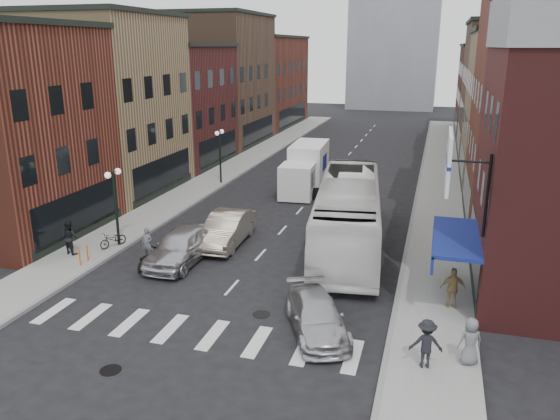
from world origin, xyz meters
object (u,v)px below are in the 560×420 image
object	(u,v)px
streetlamp_far	(220,146)
motorcycle_rider	(148,250)
ped_left_solo	(70,237)
ped_right_a	(426,344)
sedan_left_far	(226,229)
streetlamp_near	(115,193)
box_truck	(306,168)
bike_rack	(84,255)
transit_bus	(348,214)
parked_bicycle	(113,239)
sedan_left_near	(181,246)
ped_right_c	(470,341)
billboard_sign	(451,162)
ped_right_b	(453,288)
curb_car	(317,316)

from	to	relation	value
streetlamp_far	motorcycle_rider	bearing A→B (deg)	-79.79
ped_left_solo	ped_right_a	xyz separation A→B (m)	(17.24, -5.40, -0.02)
motorcycle_rider	ped_right_a	bearing A→B (deg)	-13.95
sedan_left_far	ped_right_a	world-z (taller)	ped_right_a
streetlamp_near	ped_right_a	xyz separation A→B (m)	(15.64, -7.17, -1.94)
streetlamp_far	ped_right_a	bearing A→B (deg)	-53.54
box_truck	bike_rack	bearing A→B (deg)	-115.35
transit_bus	parked_bicycle	xyz separation A→B (m)	(-11.48, -3.69, -1.26)
ped_right_a	sedan_left_near	bearing A→B (deg)	-36.74
bike_rack	parked_bicycle	bearing A→B (deg)	87.56
sedan_left_near	ped_right_a	world-z (taller)	ped_right_a
transit_bus	ped_right_c	distance (m)	11.43
bike_rack	sedan_left_near	xyz separation A→B (m)	(4.25, 1.70, 0.30)
transit_bus	sedan_left_near	world-z (taller)	transit_bus
box_truck	sedan_left_far	size ratio (longest dim) A/B	1.50
streetlamp_near	ped_right_a	bearing A→B (deg)	-24.61
box_truck	sedan_left_far	world-z (taller)	box_truck
streetlamp_far	billboard_sign	bearing A→B (deg)	-47.59
billboard_sign	ped_right_c	bearing A→B (deg)	-71.82
bike_rack	box_truck	size ratio (longest dim) A/B	0.10
ped_left_solo	motorcycle_rider	bearing A→B (deg)	-169.59
ped_right_b	motorcycle_rider	bearing A→B (deg)	-8.48
box_truck	sedan_left_near	distance (m)	15.33
sedan_left_near	curb_car	xyz separation A→B (m)	(7.71, -4.74, -0.20)
ped_left_solo	sedan_left_far	bearing A→B (deg)	-136.45
ped_right_a	billboard_sign	bearing A→B (deg)	-104.12
bike_rack	sedan_left_far	world-z (taller)	sedan_left_far
motorcycle_rider	sedan_left_near	size ratio (longest dim) A/B	0.41
ped_right_a	ped_right_c	size ratio (longest dim) A/B	1.03
ped_left_solo	ped_right_c	distance (m)	19.21
box_truck	parked_bicycle	xyz separation A→B (m)	(-6.65, -14.46, -1.07)
sedan_left_near	sedan_left_far	world-z (taller)	sedan_left_near
sedan_left_far	ped_right_c	bearing A→B (deg)	-37.90
sedan_left_far	bike_rack	bearing A→B (deg)	-140.83
box_truck	billboard_sign	bearing A→B (deg)	-65.27
streetlamp_near	ped_right_c	size ratio (longest dim) A/B	2.57
streetlamp_far	streetlamp_near	bearing A→B (deg)	-90.00
motorcycle_rider	parked_bicycle	size ratio (longest dim) A/B	1.34
ped_right_c	ped_right_a	bearing A→B (deg)	1.28
transit_bus	ped_left_solo	xyz separation A→B (m)	(-12.97, -5.09, -0.82)
ped_right_b	ped_right_c	xyz separation A→B (m)	(0.48, -4.00, -0.03)
streetlamp_far	motorcycle_rider	distance (m)	16.47
bike_rack	parked_bicycle	xyz separation A→B (m)	(0.10, 2.34, -0.00)
billboard_sign	curb_car	bearing A→B (deg)	-152.03
bike_rack	ped_right_b	bearing A→B (deg)	0.39
bike_rack	transit_bus	bearing A→B (deg)	27.53
billboard_sign	curb_car	distance (m)	7.28
streetlamp_far	ped_right_c	bearing A→B (deg)	-50.45
motorcycle_rider	ped_right_c	size ratio (longest dim) A/B	1.26
curb_car	motorcycle_rider	bearing A→B (deg)	132.90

